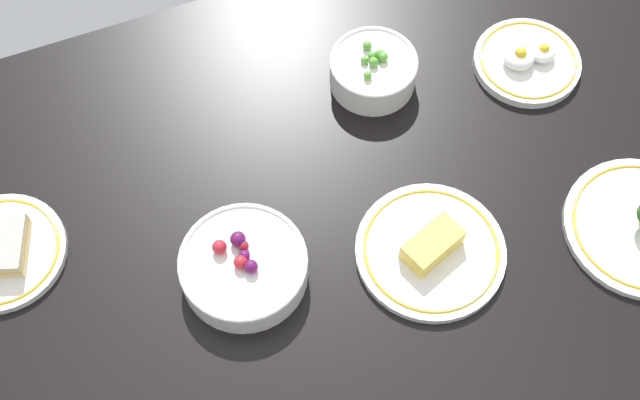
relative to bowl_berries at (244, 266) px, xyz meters
The scene contains 6 objects.
dining_table 15.71cm from the bowl_berries, 23.69° to the left, with size 138.51×88.87×4.00cm, color black.
bowl_berries is the anchor object (origin of this frame).
plate_eggs 56.99cm from the bowl_berries, 18.09° to the left, with size 17.13×17.13×4.98cm.
plate_sandwich 34.78cm from the bowl_berries, 153.29° to the left, with size 18.40×18.40×4.39cm.
bowl_peas 38.25cm from the bowl_berries, 38.72° to the left, with size 13.84×13.84×6.72cm.
plate_cheese 26.43cm from the bowl_berries, 14.83° to the right, with size 21.42×21.42×4.53cm.
Camera 1 is at (-21.27, -53.26, 112.23)cm, focal length 46.92 mm.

